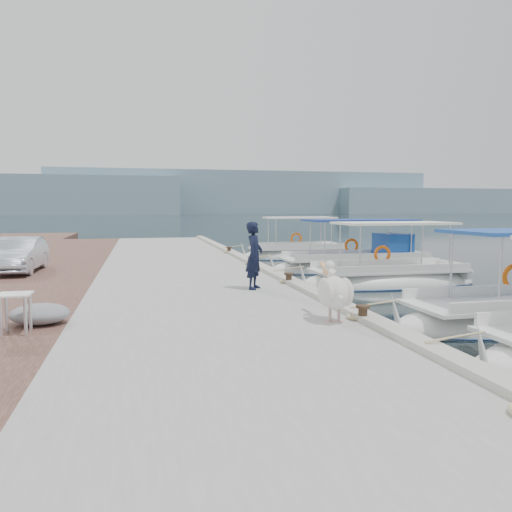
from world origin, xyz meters
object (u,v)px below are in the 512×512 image
(fishing_caique_c, at_px, (388,282))
(fishing_caique_d, at_px, (358,266))
(fisherman, at_px, (254,256))
(parked_car, at_px, (19,255))
(fishing_caique_e, at_px, (297,256))
(pelican, at_px, (334,291))

(fishing_caique_c, xyz_separation_m, fishing_caique_d, (0.72, 4.13, 0.06))
(fishing_caique_d, distance_m, fisherman, 9.23)
(fisherman, height_order, parked_car, fisherman)
(fishing_caique_c, xyz_separation_m, parked_car, (-12.59, 2.77, 0.98))
(fishing_caique_e, distance_m, parked_car, 14.22)
(fishing_caique_d, distance_m, parked_car, 13.42)
(fishing_caique_d, height_order, parked_car, fishing_caique_d)
(fishing_caique_c, height_order, fishing_caique_e, same)
(pelican, relative_size, fisherman, 0.81)
(fishing_caique_c, relative_size, fishing_caique_e, 1.08)
(fishing_caique_e, height_order, parked_car, fishing_caique_e)
(fishing_caique_d, xyz_separation_m, fisherman, (-6.18, -6.74, 1.24))
(fishing_caique_e, xyz_separation_m, parked_car, (-12.34, -7.00, 0.98))
(fishing_caique_e, bearing_deg, fishing_caique_c, -88.54)
(fishing_caique_c, distance_m, parked_car, 12.93)
(fishing_caique_c, xyz_separation_m, pelican, (-4.80, -6.77, 0.97))
(fishing_caique_e, bearing_deg, fishing_caique_d, -80.20)
(fishing_caique_c, height_order, fisherman, fisherman)
(fishing_caique_d, relative_size, pelican, 5.24)
(fishing_caique_c, relative_size, fishing_caique_d, 0.84)
(fisherman, bearing_deg, fishing_caique_c, -34.78)
(pelican, distance_m, fisherman, 4.23)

